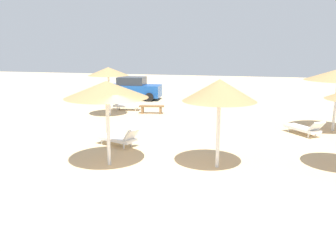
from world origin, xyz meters
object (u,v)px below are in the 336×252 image
parasol_4 (220,91)px  lounger_3 (125,105)px  lounger_1 (305,128)px  parked_car (134,89)px  parasol_3 (108,72)px  parasol_2 (106,90)px  lounger_2 (119,138)px  bench_0 (152,108)px

parasol_4 → lounger_3: parasol_4 is taller
lounger_3 → lounger_1: bearing=-21.2°
parasol_4 → parked_car: (-7.87, 13.70, -1.75)m
parasol_3 → parked_car: 6.65m
parasol_2 → lounger_1: 9.43m
lounger_2 → parked_car: 12.71m
parasol_2 → parked_car: size_ratio=0.69×
parasol_3 → parked_car: size_ratio=0.68×
parasol_3 → lounger_3: 2.95m
parasol_2 → lounger_1: bearing=40.4°
parasol_2 → lounger_3: parasol_2 is taller
parked_car → lounger_1: bearing=-36.8°
parasol_4 → lounger_2: parasol_4 is taller
lounger_1 → parked_car: size_ratio=0.45×
parasol_3 → bench_0: bearing=29.0°
lounger_1 → parked_car: bearing=143.2°
parasol_3 → parked_car: (-0.79, 6.37, -1.73)m
parasol_4 → lounger_2: size_ratio=1.50×
bench_0 → parasol_2: bearing=-81.9°
lounger_3 → parked_car: bearing=102.6°
parasol_2 → parasol_3: (-3.50, 7.99, -0.01)m
lounger_1 → lounger_2: lounger_2 is taller
parasol_2 → lounger_2: size_ratio=1.46×
lounger_1 → lounger_2: size_ratio=0.95×
lounger_2 → lounger_3: bearing=109.5°
lounger_3 → bench_0: bearing=-19.5°
lounger_2 → bench_0: (-0.74, 6.98, 0.02)m
parasol_3 → lounger_1: bearing=-11.1°
parasol_4 → lounger_1: parasol_4 is taller
lounger_2 → bench_0: lounger_2 is taller
parasol_2 → lounger_1: parasol_2 is taller
lounger_1 → parked_car: parked_car is taller
bench_0 → parked_car: parked_car is taller
parasol_4 → bench_0: 10.09m
parasol_2 → parked_car: bearing=106.6°
parasol_4 → lounger_3: 11.73m
lounger_1 → lounger_2: bearing=-153.8°
lounger_1 → lounger_3: bearing=158.8°
parasol_4 → parasol_3: bearing=134.0°
parasol_3 → lounger_3: size_ratio=1.45×
parasol_3 → lounger_3: (0.21, 1.92, -2.24)m
parasol_3 → parasol_2: bearing=-66.4°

